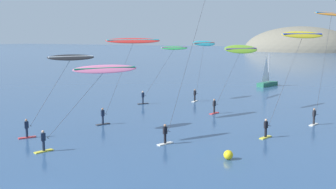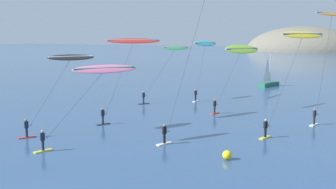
{
  "view_description": "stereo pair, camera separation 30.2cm",
  "coord_description": "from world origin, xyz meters",
  "px_view_note": "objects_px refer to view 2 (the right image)",
  "views": [
    {
      "loc": [
        15.43,
        -15.43,
        9.08
      ],
      "look_at": [
        -3.38,
        22.59,
        3.01
      ],
      "focal_mm": 45.0,
      "sensor_mm": 36.0,
      "label": 1
    },
    {
      "loc": [
        15.7,
        -15.3,
        9.08
      ],
      "look_at": [
        -3.38,
        22.59,
        3.01
      ],
      "focal_mm": 45.0,
      "sensor_mm": 36.0,
      "label": 2
    }
  ],
  "objects_px": {
    "kitesurfer_green": "(172,52)",
    "kitesurfer_orange": "(331,22)",
    "kitesurfer_black": "(67,63)",
    "kitesurfer_cyan": "(204,47)",
    "kitesurfer_pink": "(99,76)",
    "kitesurfer_red": "(132,46)",
    "kitesurfer_yellow": "(300,43)",
    "marker_buoy": "(227,155)",
    "sailboat_near": "(270,82)",
    "kitesurfer_lime": "(240,53)",
    "kitesurfer_magenta": "(204,1)"
  },
  "relations": [
    {
      "from": "kitesurfer_green",
      "to": "kitesurfer_orange",
      "type": "relative_size",
      "value": 0.68
    },
    {
      "from": "kitesurfer_black",
      "to": "kitesurfer_cyan",
      "type": "xyz_separation_m",
      "value": [
        3.74,
        24.31,
        0.86
      ]
    },
    {
      "from": "kitesurfer_green",
      "to": "kitesurfer_black",
      "type": "xyz_separation_m",
      "value": [
        -0.16,
        -21.5,
        -0.19
      ]
    },
    {
      "from": "kitesurfer_green",
      "to": "kitesurfer_cyan",
      "type": "distance_m",
      "value": 4.6
    },
    {
      "from": "kitesurfer_cyan",
      "to": "kitesurfer_pink",
      "type": "bearing_deg",
      "value": -86.98
    },
    {
      "from": "kitesurfer_cyan",
      "to": "kitesurfer_green",
      "type": "bearing_deg",
      "value": -141.84
    },
    {
      "from": "kitesurfer_red",
      "to": "kitesurfer_orange",
      "type": "bearing_deg",
      "value": 24.54
    },
    {
      "from": "kitesurfer_yellow",
      "to": "marker_buoy",
      "type": "distance_m",
      "value": 14.15
    },
    {
      "from": "kitesurfer_red",
      "to": "sailboat_near",
      "type": "bearing_deg",
      "value": 80.99
    },
    {
      "from": "marker_buoy",
      "to": "kitesurfer_lime",
      "type": "bearing_deg",
      "value": 104.94
    },
    {
      "from": "kitesurfer_black",
      "to": "marker_buoy",
      "type": "xyz_separation_m",
      "value": [
        16.02,
        -1.7,
        -6.1
      ]
    },
    {
      "from": "kitesurfer_red",
      "to": "kitesurfer_black",
      "type": "xyz_separation_m",
      "value": [
        -2.48,
        -7.2,
        -1.45
      ]
    },
    {
      "from": "kitesurfer_cyan",
      "to": "kitesurfer_red",
      "type": "bearing_deg",
      "value": -94.18
    },
    {
      "from": "sailboat_near",
      "to": "marker_buoy",
      "type": "xyz_separation_m",
      "value": [
        7.69,
        -45.8,
        -0.29
      ]
    },
    {
      "from": "sailboat_near",
      "to": "kitesurfer_orange",
      "type": "relative_size",
      "value": 0.52
    },
    {
      "from": "kitesurfer_black",
      "to": "sailboat_near",
      "type": "bearing_deg",
      "value": 79.3
    },
    {
      "from": "sailboat_near",
      "to": "kitesurfer_green",
      "type": "relative_size",
      "value": 0.76
    },
    {
      "from": "kitesurfer_lime",
      "to": "kitesurfer_black",
      "type": "distance_m",
      "value": 21.53
    },
    {
      "from": "kitesurfer_yellow",
      "to": "marker_buoy",
      "type": "xyz_separation_m",
      "value": [
        -2.91,
        -11.33,
        -7.96
      ]
    },
    {
      "from": "kitesurfer_cyan",
      "to": "marker_buoy",
      "type": "relative_size",
      "value": 11.84
    },
    {
      "from": "kitesurfer_orange",
      "to": "kitesurfer_red",
      "type": "bearing_deg",
      "value": -155.46
    },
    {
      "from": "kitesurfer_lime",
      "to": "kitesurfer_orange",
      "type": "relative_size",
      "value": 0.69
    },
    {
      "from": "kitesurfer_lime",
      "to": "kitesurfer_magenta",
      "type": "distance_m",
      "value": 15.5
    },
    {
      "from": "kitesurfer_green",
      "to": "marker_buoy",
      "type": "xyz_separation_m",
      "value": [
        15.87,
        -23.2,
        -6.29
      ]
    },
    {
      "from": "kitesurfer_orange",
      "to": "kitesurfer_yellow",
      "type": "distance_m",
      "value": 6.57
    },
    {
      "from": "kitesurfer_pink",
      "to": "marker_buoy",
      "type": "height_order",
      "value": "kitesurfer_pink"
    },
    {
      "from": "sailboat_near",
      "to": "kitesurfer_black",
      "type": "xyz_separation_m",
      "value": [
        -8.34,
        -44.1,
        5.81
      ]
    },
    {
      "from": "kitesurfer_green",
      "to": "kitesurfer_orange",
      "type": "bearing_deg",
      "value": -15.91
    },
    {
      "from": "sailboat_near",
      "to": "kitesurfer_lime",
      "type": "distance_m",
      "value": 26.2
    },
    {
      "from": "kitesurfer_orange",
      "to": "kitesurfer_cyan",
      "type": "xyz_separation_m",
      "value": [
        -17.14,
        8.72,
        -2.97
      ]
    },
    {
      "from": "kitesurfer_green",
      "to": "kitesurfer_cyan",
      "type": "height_order",
      "value": "kitesurfer_cyan"
    },
    {
      "from": "kitesurfer_green",
      "to": "kitesurfer_black",
      "type": "height_order",
      "value": "kitesurfer_green"
    },
    {
      "from": "kitesurfer_red",
      "to": "marker_buoy",
      "type": "height_order",
      "value": "kitesurfer_red"
    },
    {
      "from": "kitesurfer_magenta",
      "to": "kitesurfer_yellow",
      "type": "distance_m",
      "value": 9.78
    },
    {
      "from": "sailboat_near",
      "to": "kitesurfer_green",
      "type": "xyz_separation_m",
      "value": [
        -8.18,
        -22.6,
        6.0
      ]
    },
    {
      "from": "kitesurfer_pink",
      "to": "kitesurfer_yellow",
      "type": "bearing_deg",
      "value": 40.54
    },
    {
      "from": "kitesurfer_magenta",
      "to": "kitesurfer_red",
      "type": "bearing_deg",
      "value": 161.65
    },
    {
      "from": "kitesurfer_magenta",
      "to": "kitesurfer_pink",
      "type": "bearing_deg",
      "value": -136.13
    },
    {
      "from": "kitesurfer_red",
      "to": "kitesurfer_cyan",
      "type": "relative_size",
      "value": 1.06
    },
    {
      "from": "kitesurfer_pink",
      "to": "kitesurfer_yellow",
      "type": "relative_size",
      "value": 0.81
    },
    {
      "from": "kitesurfer_red",
      "to": "kitesurfer_green",
      "type": "distance_m",
      "value": 14.54
    },
    {
      "from": "kitesurfer_cyan",
      "to": "kitesurfer_black",
      "type": "bearing_deg",
      "value": -98.73
    },
    {
      "from": "kitesurfer_lime",
      "to": "marker_buoy",
      "type": "relative_size",
      "value": 11.28
    },
    {
      "from": "sailboat_near",
      "to": "kitesurfer_orange",
      "type": "distance_m",
      "value": 32.6
    },
    {
      "from": "kitesurfer_red",
      "to": "kitesurfer_magenta",
      "type": "bearing_deg",
      "value": -18.35
    },
    {
      "from": "sailboat_near",
      "to": "kitesurfer_cyan",
      "type": "height_order",
      "value": "kitesurfer_cyan"
    },
    {
      "from": "kitesurfer_green",
      "to": "kitesurfer_magenta",
      "type": "relative_size",
      "value": 0.58
    },
    {
      "from": "kitesurfer_pink",
      "to": "kitesurfer_green",
      "type": "relative_size",
      "value": 0.98
    },
    {
      "from": "kitesurfer_black",
      "to": "kitesurfer_pink",
      "type": "bearing_deg",
      "value": -22.87
    },
    {
      "from": "sailboat_near",
      "to": "kitesurfer_black",
      "type": "relative_size",
      "value": 0.81
    }
  ]
}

